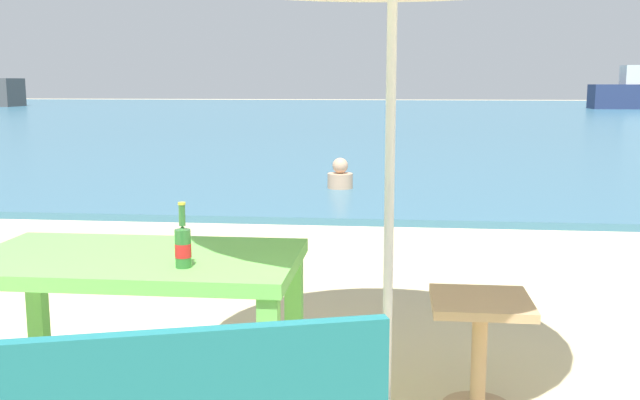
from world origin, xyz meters
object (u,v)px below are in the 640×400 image
(swimmer_person, at_px, (340,176))
(beer_bottle_amber, at_px, (183,245))
(picnic_table_green, at_px, (137,279))
(side_table_wood, at_px, (480,338))

(swimmer_person, bearing_deg, beer_bottle_amber, -90.77)
(picnic_table_green, xyz_separation_m, side_table_wood, (1.50, 0.24, -0.30))
(beer_bottle_amber, height_order, swimmer_person, beer_bottle_amber)
(beer_bottle_amber, relative_size, swimmer_person, 0.65)
(side_table_wood, height_order, swimmer_person, side_table_wood)
(picnic_table_green, height_order, swimmer_person, picnic_table_green)
(beer_bottle_amber, bearing_deg, picnic_table_green, 144.57)
(side_table_wood, relative_size, swimmer_person, 1.32)
(swimmer_person, bearing_deg, picnic_table_green, -93.09)
(side_table_wood, distance_m, swimmer_person, 6.57)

